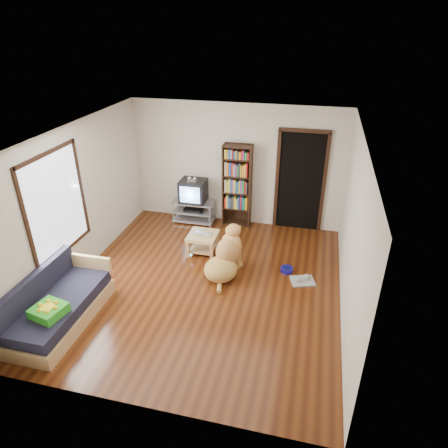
% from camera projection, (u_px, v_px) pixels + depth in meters
% --- Properties ---
extents(ground, '(5.00, 5.00, 0.00)m').
position_uv_depth(ground, '(205.00, 285.00, 6.86)').
color(ground, '#55280E').
rests_on(ground, ground).
extents(ceiling, '(5.00, 5.00, 0.00)m').
position_uv_depth(ceiling, '(201.00, 135.00, 5.65)').
color(ceiling, white).
rests_on(ceiling, ground).
extents(wall_back, '(4.50, 0.00, 4.50)m').
position_uv_depth(wall_back, '(237.00, 166.00, 8.41)').
color(wall_back, beige).
rests_on(wall_back, ground).
extents(wall_front, '(4.50, 0.00, 4.50)m').
position_uv_depth(wall_front, '(136.00, 323.00, 4.11)').
color(wall_front, beige).
rests_on(wall_front, ground).
extents(wall_left, '(0.00, 5.00, 5.00)m').
position_uv_depth(wall_left, '(76.00, 203.00, 6.73)').
color(wall_left, beige).
rests_on(wall_left, ground).
extents(wall_right, '(0.00, 5.00, 5.00)m').
position_uv_depth(wall_right, '(352.00, 233.00, 5.79)').
color(wall_right, beige).
rests_on(wall_right, ground).
extents(green_cushion, '(0.48, 0.48, 0.14)m').
position_uv_depth(green_cushion, '(49.00, 311.00, 5.51)').
color(green_cushion, green).
rests_on(green_cushion, sofa).
extents(laptop, '(0.37, 0.27, 0.03)m').
position_uv_depth(laptop, '(202.00, 234.00, 7.59)').
color(laptop, silver).
rests_on(laptop, coffee_table).
extents(dog_bowl, '(0.22, 0.22, 0.08)m').
position_uv_depth(dog_bowl, '(287.00, 270.00, 7.20)').
color(dog_bowl, navy).
rests_on(dog_bowl, ground).
extents(grey_rag, '(0.48, 0.43, 0.03)m').
position_uv_depth(grey_rag, '(302.00, 281.00, 6.93)').
color(grey_rag, gray).
rests_on(grey_rag, ground).
extents(window, '(0.03, 1.46, 1.70)m').
position_uv_depth(window, '(56.00, 205.00, 6.20)').
color(window, white).
rests_on(window, wall_left).
extents(doorway, '(1.03, 0.05, 2.19)m').
position_uv_depth(doorway, '(300.00, 179.00, 8.20)').
color(doorway, black).
rests_on(doorway, wall_back).
extents(tv_stand, '(0.90, 0.45, 0.50)m').
position_uv_depth(tv_stand, '(194.00, 210.00, 8.86)').
color(tv_stand, '#99999E').
rests_on(tv_stand, ground).
extents(crt_tv, '(0.55, 0.52, 0.58)m').
position_uv_depth(crt_tv, '(194.00, 190.00, 8.66)').
color(crt_tv, black).
rests_on(crt_tv, tv_stand).
extents(bookshelf, '(0.60, 0.30, 1.80)m').
position_uv_depth(bookshelf, '(237.00, 182.00, 8.40)').
color(bookshelf, black).
rests_on(bookshelf, ground).
extents(sofa, '(0.80, 1.80, 0.80)m').
position_uv_depth(sofa, '(59.00, 307.00, 5.94)').
color(sofa, tan).
rests_on(sofa, ground).
extents(coffee_table, '(0.55, 0.55, 0.40)m').
position_uv_depth(coffee_table, '(203.00, 240.00, 7.67)').
color(coffee_table, tan).
rests_on(coffee_table, ground).
extents(dog, '(0.74, 1.12, 0.92)m').
position_uv_depth(dog, '(226.00, 258.00, 7.01)').
color(dog, tan).
rests_on(dog, ground).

